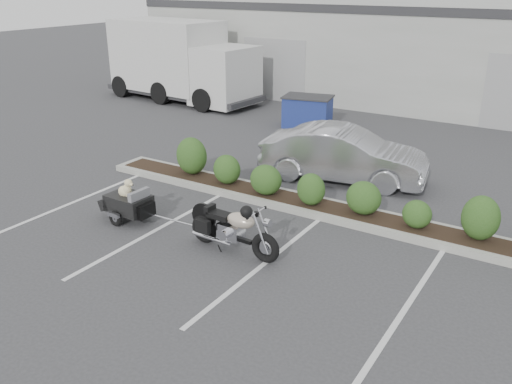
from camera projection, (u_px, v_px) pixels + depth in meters
The scene contains 8 objects.
ground at pixel (229, 237), 11.18m from camera, with size 90.00×90.00×0.00m, color #38383A.
planter_kerb at pixel (320, 208), 12.39m from camera, with size 12.00×1.00×0.15m, color #9E9E93.
building at pixel (449, 50), 23.81m from camera, with size 26.00×10.00×4.00m, color #9EA099.
motorcycle at pixel (233, 230), 10.40m from camera, with size 2.07×0.70×1.19m.
pet_trailer at pixel (128, 203), 11.81m from camera, with size 1.65×0.92×0.98m.
sedan at pixel (344, 155), 14.06m from camera, with size 1.48×4.25×1.40m, color #B6B6BD.
dumpster at pixel (307, 111), 19.18m from camera, with size 1.88×1.47×1.11m.
delivery_truck at pixel (181, 63), 23.03m from camera, with size 7.40×3.01×3.31m.
Camera 1 is at (5.81, -8.21, 5.00)m, focal length 38.00 mm.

